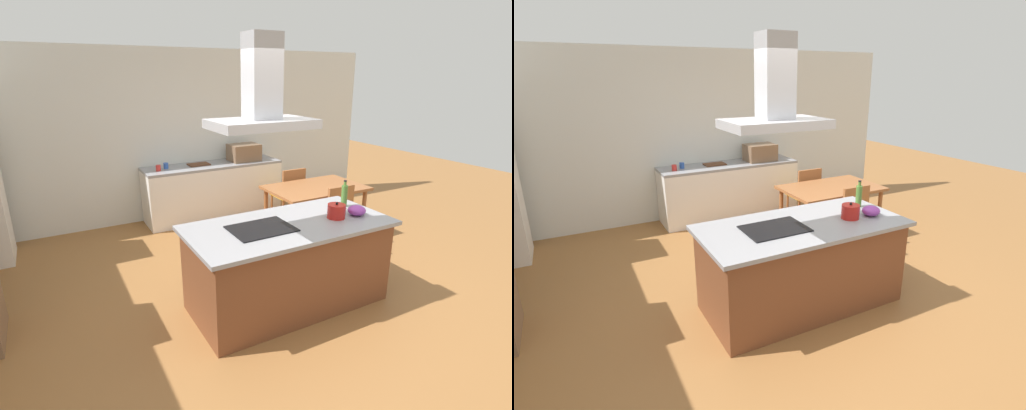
# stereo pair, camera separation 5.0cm
# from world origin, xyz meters

# --- Properties ---
(ground) EXTENTS (16.00, 16.00, 0.00)m
(ground) POSITION_xyz_m (0.00, 1.50, 0.00)
(ground) COLOR #936033
(wall_back) EXTENTS (7.20, 0.10, 2.70)m
(wall_back) POSITION_xyz_m (0.00, 3.25, 1.35)
(wall_back) COLOR silver
(wall_back) RESTS_ON ground
(kitchen_island) EXTENTS (2.07, 0.99, 0.90)m
(kitchen_island) POSITION_xyz_m (0.00, 0.00, 0.45)
(kitchen_island) COLOR brown
(kitchen_island) RESTS_ON ground
(cooktop) EXTENTS (0.60, 0.44, 0.01)m
(cooktop) POSITION_xyz_m (-0.31, 0.00, 0.91)
(cooktop) COLOR black
(cooktop) RESTS_ON kitchen_island
(tea_kettle) EXTENTS (0.24, 0.18, 0.17)m
(tea_kettle) POSITION_xyz_m (0.51, -0.10, 0.97)
(tea_kettle) COLOR #B21E19
(tea_kettle) RESTS_ON kitchen_island
(olive_oil_bottle) EXTENTS (0.07, 0.07, 0.30)m
(olive_oil_bottle) POSITION_xyz_m (0.83, 0.16, 1.03)
(olive_oil_bottle) COLOR #47722D
(olive_oil_bottle) RESTS_ON kitchen_island
(mixing_bowl) EXTENTS (0.19, 0.19, 0.10)m
(mixing_bowl) POSITION_xyz_m (0.75, -0.13, 0.95)
(mixing_bowl) COLOR purple
(mixing_bowl) RESTS_ON kitchen_island
(back_counter) EXTENTS (2.28, 0.62, 0.90)m
(back_counter) POSITION_xyz_m (0.39, 2.88, 0.45)
(back_counter) COLOR white
(back_counter) RESTS_ON ground
(countertop_microwave) EXTENTS (0.50, 0.38, 0.28)m
(countertop_microwave) POSITION_xyz_m (0.97, 2.88, 1.04)
(countertop_microwave) COLOR brown
(countertop_microwave) RESTS_ON back_counter
(coffee_mug_red) EXTENTS (0.08, 0.08, 0.09)m
(coffee_mug_red) POSITION_xyz_m (-0.52, 2.82, 0.95)
(coffee_mug_red) COLOR red
(coffee_mug_red) RESTS_ON back_counter
(coffee_mug_blue) EXTENTS (0.08, 0.08, 0.09)m
(coffee_mug_blue) POSITION_xyz_m (-0.38, 2.92, 0.95)
(coffee_mug_blue) COLOR #2D56B2
(coffee_mug_blue) RESTS_ON back_counter
(cutting_board) EXTENTS (0.34, 0.24, 0.02)m
(cutting_board) POSITION_xyz_m (0.17, 2.93, 0.91)
(cutting_board) COLOR #59331E
(cutting_board) RESTS_ON back_counter
(dining_table) EXTENTS (1.40, 0.90, 0.75)m
(dining_table) POSITION_xyz_m (1.38, 1.38, 0.67)
(dining_table) COLOR #995B33
(dining_table) RESTS_ON ground
(chair_facing_back_wall) EXTENTS (0.42, 0.42, 0.89)m
(chair_facing_back_wall) POSITION_xyz_m (1.38, 2.05, 0.51)
(chair_facing_back_wall) COLOR gold
(chair_facing_back_wall) RESTS_ON ground
(chair_facing_island) EXTENTS (0.42, 0.42, 0.89)m
(chair_facing_island) POSITION_xyz_m (1.38, 0.72, 0.51)
(chair_facing_island) COLOR gold
(chair_facing_island) RESTS_ON ground
(range_hood) EXTENTS (0.90, 0.55, 0.78)m
(range_hood) POSITION_xyz_m (-0.31, 0.00, 2.10)
(range_hood) COLOR #ADADB2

